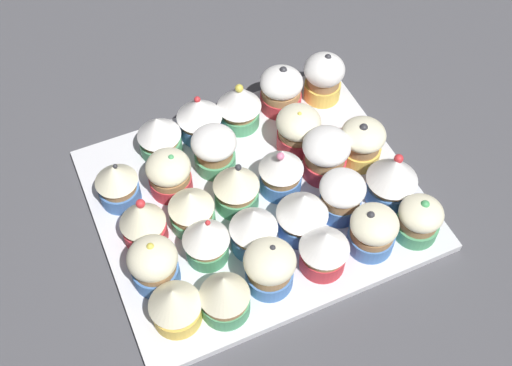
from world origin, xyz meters
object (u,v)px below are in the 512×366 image
Objects in this scene: cupcake_13 at (191,209)px; cupcake_21 at (419,219)px; cupcake_3 at (199,116)px; cupcake_9 at (362,143)px; cupcake_5 at (298,129)px; cupcake_19 at (206,238)px; cupcake_6 at (214,149)px; cupcake_18 at (254,228)px; cupcake_23 at (324,249)px; cupcake_14 at (142,221)px; cupcake_24 at (270,267)px; cupcake_12 at (235,184)px; cupcake_25 at (224,294)px; cupcake_17 at (302,212)px; cupcake_15 at (392,178)px; cupcake_16 at (341,195)px; cupcake_7 at (169,173)px; cupcake_10 at (327,156)px; cupcake_1 at (281,90)px; cupcake_2 at (239,104)px; cupcake_22 at (373,231)px; cupcake_20 at (154,264)px; cupcake_4 at (159,135)px; cupcake_11 at (282,171)px; cupcake_8 at (117,183)px; cupcake_0 at (324,77)px; baking_tray at (256,199)px; cupcake_26 at (175,304)px.

cupcake_13 is 1.06× the size of cupcake_21.
cupcake_3 and cupcake_9 have the same top height.
cupcake_5 is 1.10× the size of cupcake_21.
cupcake_9 is 0.94× the size of cupcake_19.
cupcake_9 is (-18.33, 7.00, 0.07)cm from cupcake_6.
cupcake_18 reaches higher than cupcake_23.
cupcake_24 is at bearing 133.82° from cupcake_14.
cupcake_3 is 18.02cm from cupcake_14.
cupcake_25 is at bearing 62.51° from cupcake_12.
cupcake_17 is 1.00× the size of cupcake_25.
cupcake_15 is 1.19× the size of cupcake_16.
cupcake_7 is 0.94× the size of cupcake_9.
cupcake_10 is (5.47, 0.30, 0.36)cm from cupcake_9.
cupcake_13 is at bearing 36.29° from cupcake_1.
cupcake_2 is at bearing -151.46° from cupcake_7.
cupcake_9 is 13.08cm from cupcake_21.
cupcake_15 reaches higher than cupcake_14.
cupcake_21 is (-24.98, 12.58, -0.38)cm from cupcake_13.
cupcake_1 is 1.04× the size of cupcake_22.
cupcake_16 is 24.50cm from cupcake_20.
cupcake_15 reaches higher than cupcake_4.
cupcake_3 is at bearing -47.45° from cupcake_15.
cupcake_13 is (24.37, 0.47, -0.19)cm from cupcake_9.
cupcake_7 is 0.90× the size of cupcake_20.
cupcake_8 is at bearing -19.65° from cupcake_11.
cupcake_0 is 31.03cm from cupcake_19.
cupcake_3 reaches higher than cupcake_16.
cupcake_13 is (25.18, 13.13, -0.54)cm from cupcake_0.
cupcake_12 is 9.34cm from cupcake_17.
cupcake_12 is 1.02× the size of cupcake_14.
cupcake_18 is at bearing 19.15° from cupcake_9.
cupcake_25 is at bearing 89.73° from cupcake_7.
cupcake_15 is 1.29× the size of cupcake_21.
cupcake_21 is (-7.23, 6.70, -0.60)cm from cupcake_16.
cupcake_3 is (12.50, 0.20, 0.24)cm from cupcake_1.
baking_tray is 6.12× the size of cupcake_13.
cupcake_6 is 9.62cm from cupcake_11.
cupcake_9 is at bearing 112.65° from cupcake_1.
cupcake_1 is 23.33cm from cupcake_13.
cupcake_23 is (5.57, 5.97, 0.10)cm from cupcake_16.
cupcake_2 is 1.02× the size of cupcake_10.
cupcake_26 reaches higher than cupcake_13.
cupcake_17 is (-11.78, 19.26, 0.57)cm from cupcake_4.
cupcake_2 is 25.54cm from cupcake_24.
cupcake_2 is 1.08× the size of cupcake_8.
cupcake_4 and cupcake_6 have the same top height.
cupcake_3 is at bearing -116.69° from cupcake_26.
cupcake_6 is 0.87× the size of cupcake_25.
cupcake_16 is 1.09× the size of cupcake_21.
cupcake_21 is (-0.61, 13.06, -0.57)cm from cupcake_9.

